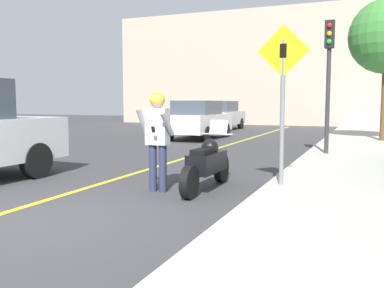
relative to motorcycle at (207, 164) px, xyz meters
The scene contains 9 objects.
ground_plane 3.44m from the motorcycle, 117.09° to the right, with size 80.00×80.00×0.00m, color #38383A.
road_center_line 3.70m from the motorcycle, 125.97° to the left, with size 0.12×36.00×0.01m.
building_backdrop 23.29m from the motorcycle, 93.87° to the left, with size 28.00×1.20×8.14m.
motorcycle is the anchor object (origin of this frame).
person_biker 1.11m from the motorcycle, 146.29° to the right, with size 0.59×0.49×1.81m.
crossing_sign 1.90m from the motorcycle, ahead, with size 0.91×0.08×2.80m.
traffic_light 6.09m from the motorcycle, 73.35° to the left, with size 0.26×0.30×3.73m.
parked_car_white 11.01m from the motorcycle, 112.57° to the left, with size 1.88×4.20×1.68m.
parked_car_silver 17.28m from the motorcycle, 107.93° to the left, with size 1.88×4.20×1.68m.
Camera 1 is at (4.29, -4.28, 1.62)m, focal length 40.00 mm.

